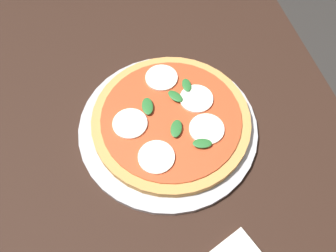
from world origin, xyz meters
name	(u,v)px	position (x,y,z in m)	size (l,w,h in m)	color
dining_table	(162,200)	(0.00, 0.00, 0.62)	(1.40, 0.85, 0.72)	black
serving_tray	(168,127)	(0.11, -0.04, 0.72)	(0.37, 0.37, 0.01)	#B2B2B7
pizza	(171,119)	(0.12, -0.05, 0.74)	(0.33, 0.33, 0.03)	tan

